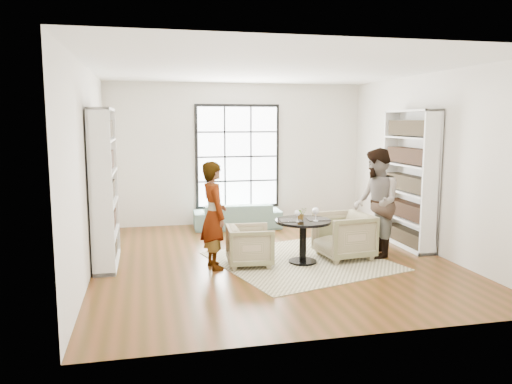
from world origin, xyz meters
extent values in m
plane|color=brown|center=(0.00, 0.00, 0.00)|extent=(6.00, 6.00, 0.00)
plane|color=silver|center=(0.00, 3.00, 1.50)|extent=(5.50, 0.00, 5.50)
plane|color=silver|center=(-2.75, 0.00, 1.50)|extent=(0.00, 6.00, 6.00)
plane|color=silver|center=(2.75, 0.00, 1.50)|extent=(0.00, 6.00, 6.00)
plane|color=silver|center=(0.00, -3.00, 1.50)|extent=(5.50, 0.00, 5.50)
plane|color=white|center=(0.00, 0.00, 3.00)|extent=(6.00, 6.00, 0.00)
cube|color=black|center=(0.00, 2.98, 1.45)|extent=(1.82, 0.06, 2.22)
cube|color=white|center=(0.00, 2.94, 1.45)|extent=(1.70, 0.02, 2.10)
cube|color=beige|center=(0.42, -0.23, 0.01)|extent=(3.03, 3.03, 0.01)
cylinder|color=black|center=(0.42, -0.32, 0.02)|extent=(0.44, 0.44, 0.04)
cylinder|color=black|center=(0.42, -0.32, 0.33)|extent=(0.11, 0.11, 0.61)
cylinder|color=black|center=(0.42, -0.32, 0.67)|extent=(0.86, 0.86, 0.04)
imported|color=gray|center=(-0.11, 2.45, 0.26)|extent=(1.82, 0.78, 0.52)
imported|color=gray|center=(-0.41, -0.26, 0.31)|extent=(0.73, 0.71, 0.62)
imported|color=tan|center=(1.15, -0.19, 0.37)|extent=(0.90, 0.88, 0.74)
imported|color=gray|center=(-0.96, -0.26, 0.81)|extent=(0.48, 0.65, 1.62)
imported|color=gray|center=(1.70, -0.19, 0.89)|extent=(0.84, 0.99, 1.78)
cube|color=black|center=(0.22, -0.32, 0.69)|extent=(0.35, 0.28, 0.01)
cube|color=black|center=(0.67, -0.32, 0.69)|extent=(0.35, 0.28, 0.01)
cylinder|color=silver|center=(0.29, -0.43, 0.69)|extent=(0.06, 0.06, 0.01)
cylinder|color=silver|center=(0.29, -0.43, 0.74)|extent=(0.01, 0.01, 0.10)
sphere|color=maroon|center=(0.29, -0.43, 0.82)|extent=(0.08, 0.08, 0.08)
ellipsoid|color=white|center=(0.29, -0.43, 0.82)|extent=(0.08, 0.08, 0.09)
cylinder|color=silver|center=(0.58, -0.44, 0.69)|extent=(0.08, 0.08, 0.01)
cylinder|color=silver|center=(0.58, -0.44, 0.75)|extent=(0.01, 0.01, 0.12)
sphere|color=maroon|center=(0.58, -0.44, 0.85)|extent=(0.09, 0.09, 0.09)
ellipsoid|color=white|center=(0.58, -0.44, 0.85)|extent=(0.10, 0.10, 0.11)
imported|color=gray|center=(0.40, -0.27, 0.78)|extent=(0.17, 0.15, 0.19)
camera|label=1|loc=(-1.94, -7.56, 2.21)|focal=35.00mm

